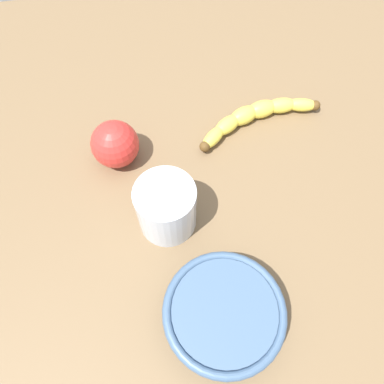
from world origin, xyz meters
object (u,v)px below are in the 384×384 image
smoothie_glass (166,208)px  apple_fruit (115,144)px  ceramic_bowl (224,314)px  banana (255,116)px

smoothie_glass → apple_fruit: bearing=-153.7°
smoothie_glass → ceramic_bowl: size_ratio=0.57×
banana → ceramic_bowl: ceramic_bowl is taller
apple_fruit → banana: bearing=98.6°
ceramic_bowl → apple_fruit: bearing=-158.1°
ceramic_bowl → apple_fruit: size_ratio=1.99×
banana → smoothie_glass: smoothie_glass is taller
banana → smoothie_glass: (17.13, -18.59, 2.74)cm
smoothie_glass → ceramic_bowl: smoothie_glass is taller
banana → ceramic_bowl: 35.58cm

